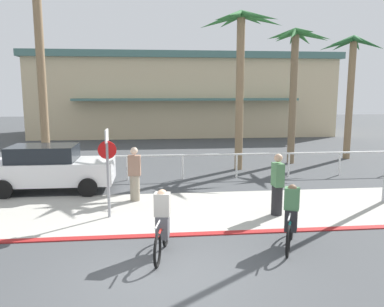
% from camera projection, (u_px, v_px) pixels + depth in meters
% --- Properties ---
extents(ground_plane, '(80.00, 80.00, 0.00)m').
position_uv_depth(ground_plane, '(155.00, 172.00, 17.34)').
color(ground_plane, '#424447').
extents(sidewalk_strip, '(44.00, 4.00, 0.02)m').
position_uv_depth(sidewalk_strip, '(157.00, 211.00, 11.64)').
color(sidewalk_strip, '#ADAAA0').
rests_on(sidewalk_strip, ground).
extents(curb_paint, '(44.00, 0.24, 0.03)m').
position_uv_depth(curb_paint, '(158.00, 235.00, 9.68)').
color(curb_paint, maroon).
rests_on(curb_paint, ground).
extents(building_backdrop, '(24.41, 9.88, 6.57)m').
position_uv_depth(building_backdrop, '(182.00, 95.00, 32.99)').
color(building_backdrop, beige).
rests_on(building_backdrop, ground).
extents(rail_fence, '(25.07, 0.08, 1.04)m').
position_uv_depth(rail_fence, '(155.00, 160.00, 15.73)').
color(rail_fence, white).
rests_on(rail_fence, ground).
extents(stop_sign_bike_lane, '(0.52, 0.56, 2.56)m').
position_uv_depth(stop_sign_bike_lane, '(107.00, 161.00, 10.84)').
color(stop_sign_bike_lane, gray).
rests_on(stop_sign_bike_lane, ground).
extents(palm_tree_3, '(3.59, 3.39, 10.03)m').
position_uv_depth(palm_tree_3, '(37.00, 6.00, 15.82)').
color(palm_tree_3, '#846B4C').
rests_on(palm_tree_3, ground).
extents(palm_tree_4, '(3.76, 3.44, 7.13)m').
position_uv_depth(palm_tree_4, '(241.00, 46.00, 17.05)').
color(palm_tree_4, '#846B4C').
rests_on(palm_tree_4, ground).
extents(palm_tree_5, '(3.08, 3.18, 6.62)m').
position_uv_depth(palm_tree_5, '(296.00, 60.00, 18.65)').
color(palm_tree_5, '#756047').
rests_on(palm_tree_5, ground).
extents(palm_tree_6, '(3.46, 3.35, 6.47)m').
position_uv_depth(palm_tree_6, '(351.00, 66.00, 20.07)').
color(palm_tree_6, '#846B4C').
rests_on(palm_tree_6, ground).
extents(car_white_1, '(4.40, 2.02, 1.69)m').
position_uv_depth(car_white_1, '(50.00, 168.00, 13.88)').
color(car_white_1, white).
rests_on(car_white_1, ground).
extents(cyclist_red_0, '(0.42, 1.80, 1.50)m').
position_uv_depth(cyclist_red_0, '(162.00, 224.00, 8.55)').
color(cyclist_red_0, black).
rests_on(cyclist_red_0, ground).
extents(cyclist_teal_1, '(0.82, 1.68, 1.50)m').
position_uv_depth(cyclist_teal_1, '(291.00, 217.00, 9.01)').
color(cyclist_teal_1, black).
rests_on(cyclist_teal_1, ground).
extents(pedestrian_0, '(0.34, 0.42, 1.84)m').
position_uv_depth(pedestrian_0, '(277.00, 187.00, 11.16)').
color(pedestrian_0, '#232326').
rests_on(pedestrian_0, ground).
extents(pedestrian_1, '(0.42, 0.34, 1.81)m').
position_uv_depth(pedestrian_1, '(135.00, 176.00, 12.64)').
color(pedestrian_1, gray).
rests_on(pedestrian_1, ground).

